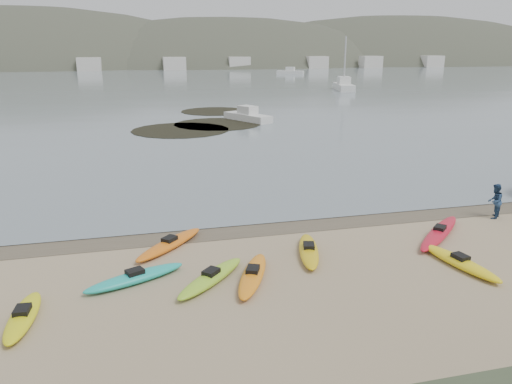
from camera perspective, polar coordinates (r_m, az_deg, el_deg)
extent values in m
plane|color=tan|center=(21.80, 0.00, -3.79)|extent=(600.00, 600.00, 0.00)
plane|color=brown|center=(21.52, 0.19, -4.04)|extent=(60.00, 60.00, 0.00)
plane|color=slate|center=(319.97, -13.61, 14.62)|extent=(1200.00, 1200.00, 0.00)
ellipsoid|color=red|center=(21.79, 20.23, -4.38)|extent=(4.01, 3.71, 0.34)
ellipsoid|color=yellow|center=(15.92, -25.07, -12.79)|extent=(0.92, 2.98, 0.34)
ellipsoid|color=orange|center=(19.60, -9.83, -5.88)|extent=(3.12, 3.29, 0.34)
ellipsoid|color=#98D32A|center=(16.74, -5.14, -9.72)|extent=(2.94, 3.04, 0.34)
ellipsoid|color=yellow|center=(19.18, 22.27, -7.43)|extent=(1.32, 3.65, 0.34)
ellipsoid|color=#1CAFA4|center=(17.15, -13.63, -9.48)|extent=(3.50, 2.06, 0.34)
ellipsoid|color=gold|center=(18.81, 6.05, -6.71)|extent=(1.59, 3.41, 0.34)
ellipsoid|color=orange|center=(16.84, -0.37, -9.49)|extent=(2.04, 3.50, 0.34)
imported|color=navy|center=(24.87, 25.64, -0.95)|extent=(0.98, 0.96, 1.59)
cylinder|color=black|center=(46.73, -8.63, 6.99)|extent=(8.98, 8.98, 0.04)
cylinder|color=black|center=(49.95, -4.44, 7.73)|extent=(8.62, 8.62, 0.04)
cylinder|color=black|center=(59.94, -4.73, 9.16)|extent=(7.98, 7.98, 0.04)
cube|color=silver|center=(52.05, -0.96, 8.55)|extent=(4.18, 6.02, 0.83)
cube|color=silver|center=(90.30, 9.98, 11.78)|extent=(4.46, 9.19, 1.24)
cube|color=silver|center=(140.22, 3.94, 13.50)|extent=(7.24, 5.52, 1.02)
ellipsoid|color=#384235|center=(220.03, -24.71, 8.26)|extent=(220.00, 120.00, 80.00)
ellipsoid|color=#384235|center=(214.83, -3.31, 10.28)|extent=(200.00, 110.00, 68.00)
ellipsoid|color=#384235|center=(254.08, 15.74, 10.24)|extent=(230.00, 130.00, 76.00)
cube|color=beige|center=(165.45, -19.13, 13.62)|extent=(7.00, 5.00, 4.00)
cube|color=beige|center=(165.30, -10.57, 14.22)|extent=(7.00, 5.00, 4.00)
cube|color=beige|center=(168.60, -2.15, 14.51)|extent=(7.00, 5.00, 4.00)
cube|color=beige|center=(175.16, 5.81, 14.51)|extent=(7.00, 5.00, 4.00)
cube|color=beige|center=(184.63, 13.06, 14.28)|extent=(7.00, 5.00, 4.00)
cube|color=beige|center=(196.59, 19.51, 13.89)|extent=(7.00, 5.00, 4.00)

